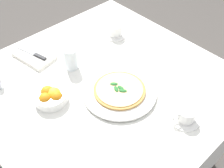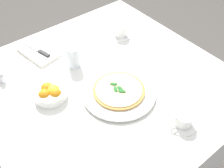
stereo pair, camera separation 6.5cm
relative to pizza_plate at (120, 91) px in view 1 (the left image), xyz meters
name	(u,v)px [view 1 (the left image)]	position (x,y,z in m)	size (l,w,h in m)	color
ground_plane	(106,157)	(0.11, 0.00, -0.73)	(8.00, 8.00, 0.00)	#4C4742
dining_table	(105,98)	(0.11, 0.00, -0.14)	(1.14, 1.14, 0.72)	white
pizza_plate	(120,91)	(0.00, 0.00, 0.00)	(0.34, 0.34, 0.02)	white
pizza	(120,89)	(0.00, 0.00, 0.01)	(0.24, 0.24, 0.02)	#C68E47
coffee_cup_left_edge	(186,116)	(-0.30, -0.09, 0.02)	(0.13, 0.13, 0.06)	white
coffee_cup_far_right	(115,31)	(0.35, -0.30, 0.02)	(0.13, 0.13, 0.07)	white
water_glass_far_left	(71,60)	(0.29, 0.06, 0.04)	(0.07, 0.07, 0.11)	white
napkin_folded	(34,56)	(0.50, 0.16, 0.00)	(0.24, 0.17, 0.02)	white
dinner_knife	(33,53)	(0.50, 0.16, 0.01)	(0.19, 0.07, 0.01)	silver
citrus_bowl	(51,96)	(0.18, 0.26, 0.02)	(0.15, 0.15, 0.07)	white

